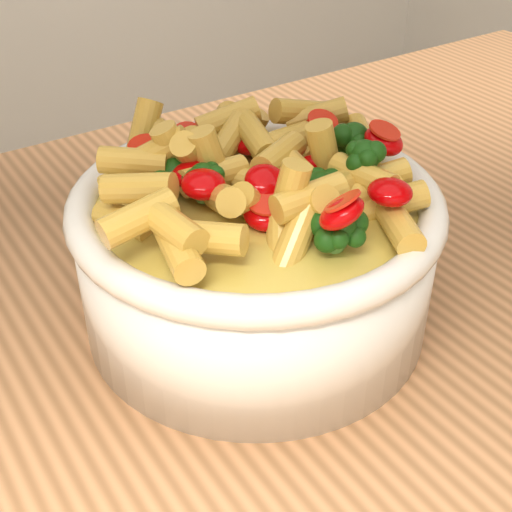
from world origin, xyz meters
TOP-DOWN VIEW (x-y plane):
  - table at (0.00, 0.00)m, footprint 1.20×0.80m
  - serving_bowl at (-0.05, 0.06)m, footprint 0.23×0.23m
  - pasta_salad at (-0.05, 0.06)m, footprint 0.19×0.19m

SIDE VIEW (x-z plane):
  - table at x=0.00m, z-range 0.35..1.25m
  - serving_bowl at x=-0.05m, z-range 0.90..1.00m
  - pasta_salad at x=-0.05m, z-range 0.99..1.03m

